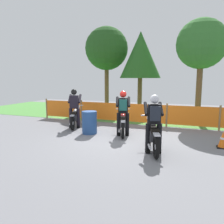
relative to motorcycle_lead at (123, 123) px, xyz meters
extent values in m
cube|color=slate|center=(0.36, -0.76, -0.46)|extent=(24.00, 24.00, 0.02)
cube|color=#4C8C3D|center=(0.36, 5.20, -0.44)|extent=(24.00, 6.52, 0.01)
cylinder|color=olive|center=(-4.98, 1.94, 0.08)|extent=(0.08, 0.08, 1.05)
cylinder|color=olive|center=(-2.84, 1.94, 0.08)|extent=(0.08, 0.08, 1.05)
cylinder|color=olive|center=(-0.70, 1.94, 0.08)|extent=(0.08, 0.08, 1.05)
cylinder|color=olive|center=(1.43, 1.94, 0.08)|extent=(0.08, 0.08, 1.05)
cylinder|color=olive|center=(3.57, 1.94, 0.08)|extent=(0.08, 0.08, 1.05)
cube|color=orange|center=(-3.91, 1.94, 0.10)|extent=(2.06, 0.02, 0.85)
cube|color=orange|center=(-1.77, 1.94, 0.10)|extent=(2.06, 0.02, 0.85)
cube|color=orange|center=(0.36, 1.94, 0.10)|extent=(2.06, 0.02, 0.85)
cube|color=orange|center=(2.50, 1.94, 0.10)|extent=(2.06, 0.02, 0.85)
cylinder|color=brown|center=(-3.08, 6.03, 1.11)|extent=(0.28, 0.28, 3.11)
sphere|color=#23511E|center=(-3.08, 6.03, 3.65)|extent=(2.83, 2.83, 2.83)
cylinder|color=brown|center=(-0.76, 5.94, 0.63)|extent=(0.28, 0.28, 2.16)
cone|color=#286023|center=(-0.76, 5.94, 3.15)|extent=(2.59, 2.59, 2.87)
cylinder|color=brown|center=(2.73, 3.77, 1.03)|extent=(0.28, 0.28, 2.94)
sphere|color=#33702D|center=(2.73, 3.77, 3.33)|extent=(2.39, 2.39, 2.39)
torus|color=black|center=(-0.20, 0.62, -0.14)|extent=(0.29, 0.61, 0.61)
cylinder|color=silver|center=(-0.20, 0.62, -0.14)|extent=(0.10, 0.14, 0.13)
torus|color=black|center=(0.21, -0.65, -0.14)|extent=(0.29, 0.61, 0.61)
cylinder|color=silver|center=(0.21, -0.65, -0.14)|extent=(0.10, 0.14, 0.13)
cube|color=#38383D|center=(0.02, -0.06, 0.03)|extent=(0.39, 0.62, 0.31)
ellipsoid|color=maroon|center=(-0.05, 0.15, 0.24)|extent=(0.37, 0.54, 0.21)
cube|color=black|center=(0.09, -0.28, 0.21)|extent=(0.36, 0.57, 0.10)
cube|color=silver|center=(0.21, -0.65, 0.19)|extent=(0.25, 0.37, 0.04)
cylinder|color=silver|center=(-0.18, 0.57, 0.14)|extent=(0.12, 0.23, 0.54)
sphere|color=white|center=(-0.23, 0.72, 0.35)|extent=(0.22, 0.22, 0.17)
cylinder|color=silver|center=(-0.17, 0.53, 0.46)|extent=(0.55, 0.20, 0.03)
cylinder|color=silver|center=(-0.02, -0.37, -0.20)|extent=(0.22, 0.52, 0.07)
torus|color=black|center=(-2.59, 1.11, -0.15)|extent=(0.30, 0.60, 0.60)
cylinder|color=silver|center=(-2.59, 1.11, -0.15)|extent=(0.10, 0.14, 0.13)
torus|color=black|center=(-2.15, -0.13, -0.15)|extent=(0.30, 0.60, 0.60)
cylinder|color=silver|center=(-2.15, -0.13, -0.15)|extent=(0.10, 0.14, 0.13)
cube|color=#38383D|center=(-2.35, 0.44, 0.02)|extent=(0.40, 0.61, 0.30)
ellipsoid|color=#B7B7C1|center=(-2.43, 0.65, 0.23)|extent=(0.38, 0.54, 0.21)
cube|color=black|center=(-2.28, 0.22, 0.20)|extent=(0.37, 0.57, 0.09)
cube|color=silver|center=(-2.15, -0.13, 0.18)|extent=(0.26, 0.37, 0.04)
cylinder|color=silver|center=(-2.57, 1.06, 0.13)|extent=(0.12, 0.22, 0.54)
sphere|color=white|center=(-2.62, 1.20, 0.35)|extent=(0.22, 0.22, 0.17)
cylinder|color=silver|center=(-2.56, 1.02, 0.45)|extent=(0.54, 0.22, 0.03)
cylinder|color=silver|center=(-2.38, 0.13, -0.21)|extent=(0.24, 0.51, 0.07)
torus|color=black|center=(1.21, -0.89, -0.12)|extent=(0.31, 0.65, 0.65)
cylinder|color=silver|center=(1.21, -0.89, -0.12)|extent=(0.10, 0.15, 0.14)
torus|color=black|center=(1.65, -2.23, -0.12)|extent=(0.31, 0.65, 0.65)
cylinder|color=silver|center=(1.65, -2.23, -0.12)|extent=(0.10, 0.15, 0.14)
cube|color=#38383D|center=(1.44, -1.61, 0.06)|extent=(0.42, 0.65, 0.32)
ellipsoid|color=black|center=(1.37, -1.39, 0.28)|extent=(0.39, 0.58, 0.22)
cube|color=black|center=(1.52, -1.85, 0.25)|extent=(0.39, 0.61, 0.10)
cube|color=silver|center=(1.65, -2.23, 0.23)|extent=(0.27, 0.40, 0.04)
cylinder|color=silver|center=(1.22, -0.95, 0.17)|extent=(0.13, 0.24, 0.58)
sphere|color=white|center=(1.17, -0.79, 0.40)|extent=(0.23, 0.23, 0.18)
cylinder|color=silver|center=(1.24, -0.98, 0.51)|extent=(0.59, 0.22, 0.03)
cylinder|color=silver|center=(1.40, -1.94, -0.19)|extent=(0.24, 0.55, 0.07)
cylinder|color=black|center=(-0.09, -0.24, -0.02)|extent=(0.19, 0.19, 0.86)
cube|color=black|center=(-0.09, -0.24, -0.39)|extent=(0.18, 0.28, 0.12)
cylinder|color=black|center=(0.22, -0.14, -0.02)|extent=(0.19, 0.19, 0.86)
cube|color=black|center=(0.22, -0.14, -0.39)|extent=(0.18, 0.28, 0.12)
cube|color=black|center=(0.06, -0.19, 0.69)|extent=(0.42, 0.34, 0.56)
cylinder|color=black|center=(-0.20, -0.09, 0.82)|extent=(0.24, 0.49, 0.38)
cylinder|color=black|center=(0.22, 0.05, 0.82)|extent=(0.24, 0.49, 0.38)
sphere|color=red|center=(0.06, -0.19, 1.12)|extent=(0.31, 0.31, 0.25)
cube|color=black|center=(0.03, -0.10, 1.12)|extent=(0.18, 0.08, 0.08)
cube|color=#194C47|center=(0.12, -0.36, 0.73)|extent=(0.32, 0.24, 0.40)
cylinder|color=black|center=(-2.46, 0.26, -0.02)|extent=(0.19, 0.19, 0.86)
cube|color=black|center=(-2.46, 0.26, -0.39)|extent=(0.19, 0.28, 0.12)
cylinder|color=black|center=(-2.16, 0.36, -0.02)|extent=(0.19, 0.19, 0.86)
cube|color=black|center=(-2.16, 0.36, -0.39)|extent=(0.19, 0.28, 0.12)
cube|color=black|center=(-2.31, 0.31, 0.69)|extent=(0.42, 0.35, 0.56)
cylinder|color=black|center=(-2.57, 0.41, 0.82)|extent=(0.26, 0.49, 0.38)
cylinder|color=black|center=(-2.16, 0.55, 0.82)|extent=(0.26, 0.49, 0.38)
sphere|color=black|center=(-2.31, 0.31, 1.12)|extent=(0.32, 0.32, 0.25)
cube|color=black|center=(-2.34, 0.40, 1.12)|extent=(0.18, 0.09, 0.08)
cylinder|color=black|center=(1.34, -1.80, -0.02)|extent=(0.19, 0.19, 0.86)
cube|color=black|center=(1.34, -1.80, -0.39)|extent=(0.19, 0.28, 0.12)
cylinder|color=black|center=(1.64, -1.70, -0.02)|extent=(0.19, 0.19, 0.86)
cube|color=black|center=(1.64, -1.70, -0.39)|extent=(0.19, 0.28, 0.12)
cube|color=black|center=(1.49, -1.75, 0.69)|extent=(0.42, 0.34, 0.56)
cylinder|color=black|center=(1.22, -1.65, 0.82)|extent=(0.25, 0.49, 0.38)
cylinder|color=black|center=(1.64, -1.51, 0.82)|extent=(0.25, 0.49, 0.38)
sphere|color=silver|center=(1.49, -1.75, 1.12)|extent=(0.32, 0.32, 0.25)
cube|color=black|center=(1.46, -1.66, 1.12)|extent=(0.18, 0.08, 0.08)
cube|color=#1E232D|center=(1.54, -1.91, 0.73)|extent=(0.32, 0.24, 0.40)
cube|color=black|center=(3.43, -0.56, -0.43)|extent=(0.32, 0.32, 0.03)
cone|color=orange|center=(3.43, -0.56, -0.17)|extent=(0.26, 0.26, 0.50)
cylinder|color=white|center=(3.43, -0.56, -0.14)|extent=(0.15, 0.15, 0.06)
cylinder|color=navy|center=(-1.25, -0.37, -0.01)|extent=(0.58, 0.58, 0.88)
camera|label=1|loc=(2.53, -7.96, 1.69)|focal=35.34mm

